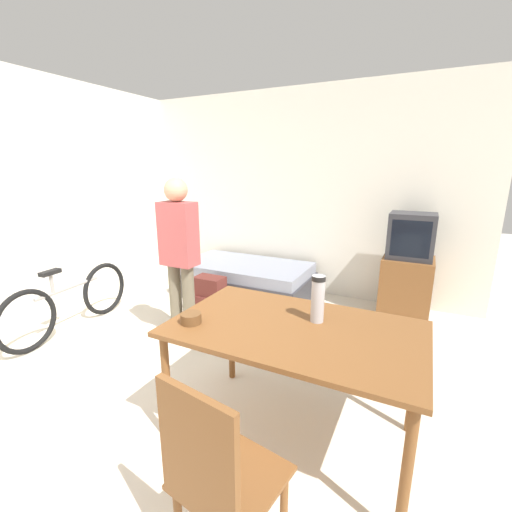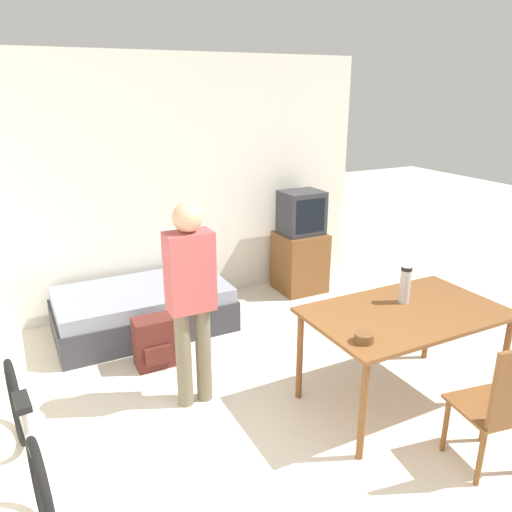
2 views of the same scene
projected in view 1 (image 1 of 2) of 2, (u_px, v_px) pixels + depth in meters
ground_plane at (45, 469)px, 1.98m from camera, size 20.00×20.00×0.00m
wall_back at (283, 193)px, 4.73m from camera, size 5.13×0.06×2.70m
wall_left at (63, 197)px, 4.08m from camera, size 0.06×4.54×2.70m
daybed at (246, 280)px, 4.63m from camera, size 1.72×0.95×0.45m
tv at (407, 272)px, 3.86m from camera, size 0.54×0.51×1.22m
dining_table at (295, 338)px, 2.06m from camera, size 1.47×0.90×0.78m
wooden_chair at (216, 475)px, 1.35m from camera, size 0.47×0.47×0.95m
bicycle at (70, 302)px, 3.61m from camera, size 0.20×1.57×0.71m
person_standing at (179, 251)px, 3.24m from camera, size 0.34×0.22×1.61m
thermos_flask at (318, 297)px, 2.07m from camera, size 0.08×0.08×0.29m
mate_bowl at (191, 318)px, 2.08m from camera, size 0.13×0.13×0.06m
backpack at (210, 296)px, 4.04m from camera, size 0.35×0.25×0.46m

